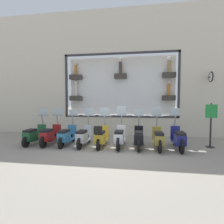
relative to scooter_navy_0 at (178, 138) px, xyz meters
The scene contains 12 objects.
ground_plane 2.74m from the scooter_navy_0, 105.64° to the left, with size 120.00×120.00×0.00m, color gray.
building_facade 4.98m from the scooter_navy_0, 42.13° to the left, with size 1.18×36.00×7.03m.
scooter_navy_0 is the anchor object (origin of this frame).
scooter_olive_1 0.77m from the scooter_navy_0, 90.27° to the left, with size 1.80×0.60×1.65m.
scooter_black_2 1.54m from the scooter_navy_0, 90.18° to the left, with size 1.80×0.60×1.56m.
scooter_white_3 2.31m from the scooter_navy_0, 89.97° to the left, with size 1.81×0.60×1.71m.
scooter_yellow_4 3.08m from the scooter_navy_0, 91.36° to the left, with size 1.79×0.60×1.62m.
scooter_silver_5 3.85m from the scooter_navy_0, 90.11° to the left, with size 1.79×0.60×1.58m.
scooter_teal_6 4.62m from the scooter_navy_0, 90.11° to the left, with size 1.79×0.61×1.52m.
scooter_red_7 5.39m from the scooter_navy_0, 90.06° to the left, with size 1.80×0.61×1.60m.
scooter_green_8 6.15m from the scooter_navy_0, 90.08° to the left, with size 1.79×0.61×1.59m.
shop_sign_post 1.60m from the scooter_navy_0, 67.30° to the right, with size 0.36×0.45×1.83m.
Camera 1 is at (-6.35, -1.06, 1.88)m, focal length 28.00 mm.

